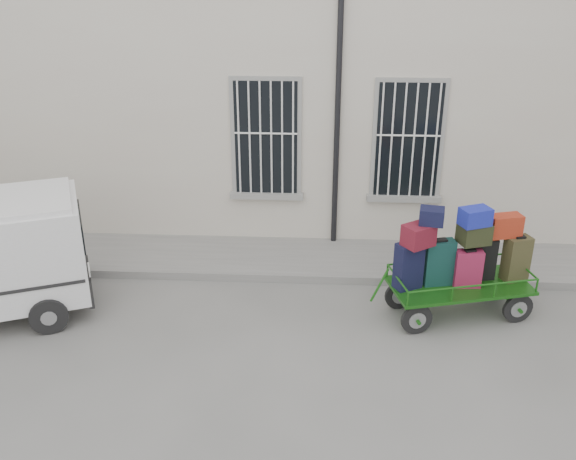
# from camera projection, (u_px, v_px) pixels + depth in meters

# --- Properties ---
(ground) EXTENTS (80.00, 80.00, 0.00)m
(ground) POSITION_uv_depth(u_px,v_px,m) (277.00, 323.00, 10.48)
(ground) COLOR #62625D
(ground) RESTS_ON ground
(building) EXTENTS (24.00, 5.15, 6.00)m
(building) POSITION_uv_depth(u_px,v_px,m) (293.00, 74.00, 14.24)
(building) COLOR beige
(building) RESTS_ON ground
(sidewalk) EXTENTS (24.00, 1.70, 0.15)m
(sidewalk) POSITION_uv_depth(u_px,v_px,m) (285.00, 258.00, 12.45)
(sidewalk) COLOR slate
(sidewalk) RESTS_ON ground
(luggage_cart) EXTENTS (2.70, 1.55, 1.96)m
(luggage_cart) POSITION_uv_depth(u_px,v_px,m) (461.00, 262.00, 10.33)
(luggage_cart) COLOR black
(luggage_cart) RESTS_ON ground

